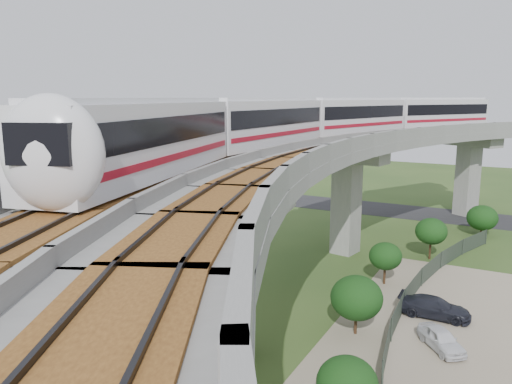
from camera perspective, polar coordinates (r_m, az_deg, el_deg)
ground at (r=38.21m, az=3.82°, el=-10.87°), size 160.00×160.00×0.00m
dirt_lot at (r=33.55m, az=25.46°, el=-15.11°), size 18.00×26.00×0.04m
asphalt_road at (r=65.63m, az=14.65°, el=-1.96°), size 60.00×8.00×0.03m
viaduct at (r=34.51m, az=9.84°, el=2.24°), size 19.58×73.98×11.40m
metro_train at (r=41.84m, az=9.01°, el=8.22°), size 14.09×60.88×3.64m
fence at (r=35.40m, az=18.72°, el=-11.94°), size 3.87×38.73×1.50m
tree_0 at (r=56.25m, az=24.44°, el=-2.70°), size 3.06×3.06×3.21m
tree_1 at (r=46.40m, az=19.39°, el=-4.26°), size 2.74×2.74×3.70m
tree_2 at (r=39.32m, az=14.57°, el=-7.11°), size 2.47×2.47×3.29m
tree_3 at (r=30.95m, az=11.42°, el=-11.77°), size 3.12×3.12×3.65m
tree_4 at (r=22.40m, az=10.37°, el=-20.71°), size 2.57×2.57×3.54m
car_white at (r=31.21m, az=20.42°, el=-15.46°), size 3.29×3.57×1.18m
car_dark at (r=35.11m, az=19.73°, el=-12.30°), size 4.52×1.89×1.30m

